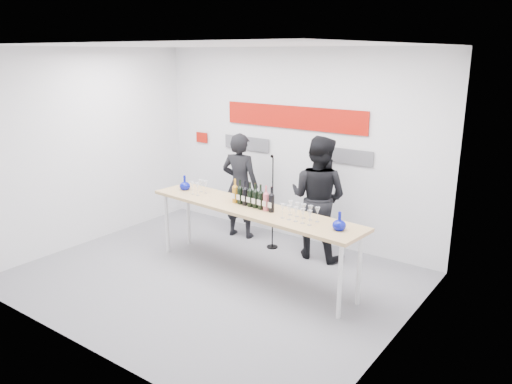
% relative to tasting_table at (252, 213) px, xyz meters
% --- Properties ---
extents(ground, '(5.00, 5.00, 0.00)m').
position_rel_tasting_table_xyz_m(ground, '(-0.36, -0.39, -0.89)').
color(ground, slate).
rests_on(ground, ground).
extents(back_wall, '(5.00, 0.04, 3.00)m').
position_rel_tasting_table_xyz_m(back_wall, '(-0.36, 1.61, 0.61)').
color(back_wall, silver).
rests_on(back_wall, ground).
extents(signage, '(3.38, 0.02, 0.79)m').
position_rel_tasting_table_xyz_m(signage, '(-0.42, 1.58, 0.92)').
color(signage, '#A31007').
rests_on(signage, back_wall).
extents(tasting_table, '(3.26, 0.92, 0.96)m').
position_rel_tasting_table_xyz_m(tasting_table, '(0.00, 0.00, 0.00)').
color(tasting_table, tan).
rests_on(tasting_table, ground).
extents(wine_bottles, '(0.71, 0.14, 0.33)m').
position_rel_tasting_table_xyz_m(wine_bottles, '(0.01, 0.02, 0.24)').
color(wine_bottles, '#BF7F19').
rests_on(wine_bottles, tasting_table).
extents(decanter_left, '(0.16, 0.16, 0.21)m').
position_rel_tasting_table_xyz_m(decanter_left, '(-1.31, 0.13, 0.18)').
color(decanter_left, '#070E8B').
rests_on(decanter_left, tasting_table).
extents(decanter_right, '(0.16, 0.16, 0.21)m').
position_rel_tasting_table_xyz_m(decanter_right, '(1.32, -0.10, 0.18)').
color(decanter_right, '#070E8B').
rests_on(decanter_right, tasting_table).
extents(glasses_left, '(0.18, 0.23, 0.18)m').
position_rel_tasting_table_xyz_m(glasses_left, '(-0.99, 0.09, 0.16)').
color(glasses_left, silver).
rests_on(glasses_left, tasting_table).
extents(glasses_right, '(0.48, 0.26, 0.18)m').
position_rel_tasting_table_xyz_m(glasses_right, '(0.77, -0.07, 0.16)').
color(glasses_right, silver).
rests_on(glasses_right, tasting_table).
extents(presenter_left, '(0.69, 0.52, 1.71)m').
position_rel_tasting_table_xyz_m(presenter_left, '(-1.04, 1.11, -0.04)').
color(presenter_left, black).
rests_on(presenter_left, ground).
extents(presenter_right, '(0.91, 0.72, 1.80)m').
position_rel_tasting_table_xyz_m(presenter_right, '(0.38, 1.10, 0.01)').
color(presenter_right, black).
rests_on(presenter_right, ground).
extents(mic_stand, '(0.17, 0.17, 1.47)m').
position_rel_tasting_table_xyz_m(mic_stand, '(-0.33, 0.98, -0.44)').
color(mic_stand, black).
rests_on(mic_stand, ground).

